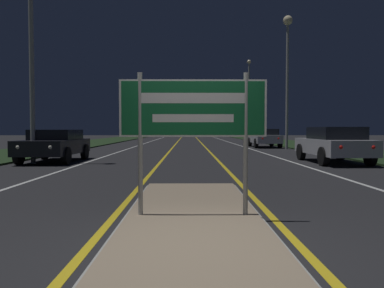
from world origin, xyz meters
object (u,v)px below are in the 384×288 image
at_px(highway_sign, 193,115).
at_px(streetlight_left_near, 31,6).
at_px(streetlight_right_far, 249,93).
at_px(streetlight_right_near, 287,55).
at_px(car_receding_1, 264,137).
at_px(car_receding_0, 333,144).
at_px(car_approaching_0, 55,144).

distance_m(highway_sign, streetlight_left_near, 12.03).
bearing_deg(streetlight_right_far, streetlight_right_near, -90.32).
relative_size(streetlight_left_near, car_receding_1, 2.23).
height_order(car_receding_0, car_approaching_0, car_receding_0).
height_order(streetlight_right_near, car_receding_1, streetlight_right_near).
distance_m(streetlight_left_near, car_approaching_0, 5.49).
relative_size(highway_sign, streetlight_right_far, 0.24).
bearing_deg(car_approaching_0, car_receding_0, -3.66).
bearing_deg(car_receding_1, streetlight_right_near, -70.06).
distance_m(car_receding_0, car_receding_1, 12.94).
bearing_deg(streetlight_left_near, car_receding_1, 48.10).
bearing_deg(car_receding_0, highway_sign, -121.27).
distance_m(streetlight_right_near, streetlight_right_far, 16.51).
relative_size(highway_sign, car_approaching_0, 0.51).
bearing_deg(streetlight_right_far, highway_sign, -100.45).
relative_size(highway_sign, car_receding_0, 0.48).
bearing_deg(streetlight_left_near, car_approaching_0, 60.68).
xyz_separation_m(streetlight_right_near, car_receding_1, (-0.97, 2.66, -5.60)).
height_order(streetlight_right_far, car_approaching_0, streetlight_right_far).
bearing_deg(streetlight_left_near, highway_sign, -56.39).
bearing_deg(car_approaching_0, streetlight_left_near, -119.32).
bearing_deg(streetlight_left_near, streetlight_right_near, 39.40).
height_order(streetlight_right_near, car_approaching_0, streetlight_right_near).
distance_m(streetlight_right_near, car_approaching_0, 16.50).
relative_size(streetlight_left_near, car_receding_0, 2.22).
bearing_deg(car_receding_1, car_approaching_0, -132.70).
relative_size(highway_sign, car_receding_1, 0.48).
bearing_deg(car_approaching_0, streetlight_right_far, 64.67).
height_order(streetlight_left_near, car_receding_1, streetlight_left_near).
distance_m(highway_sign, car_receding_1, 23.12).
height_order(streetlight_right_near, car_receding_0, streetlight_right_near).
relative_size(car_receding_1, car_approaching_0, 1.05).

